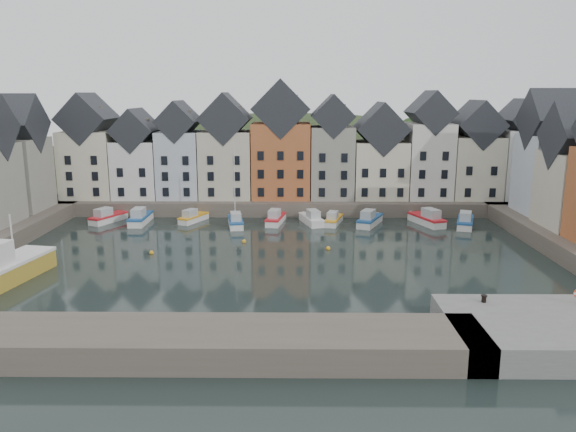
{
  "coord_description": "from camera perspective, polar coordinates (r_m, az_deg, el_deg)",
  "views": [
    {
      "loc": [
        1.98,
        -57.55,
        17.7
      ],
      "look_at": [
        1.34,
        6.0,
        3.75
      ],
      "focal_mm": 35.0,
      "sensor_mm": 36.0,
      "label": 1
    }
  ],
  "objects": [
    {
      "name": "far_terrace",
      "position": [
        86.01,
        1.4,
        6.49
      ],
      "size": [
        72.37,
        8.16,
        17.78
      ],
      "color": "beige",
      "rests_on": "far_quay"
    },
    {
      "name": "boat_b",
      "position": [
        80.34,
        -14.78,
        -0.21
      ],
      "size": [
        2.05,
        6.6,
        2.53
      ],
      "rotation": [
        0.0,
        0.0,
        -0.0
      ],
      "color": "silver",
      "rests_on": "ground"
    },
    {
      "name": "boat_e",
      "position": [
        77.66,
        -1.28,
        -0.28
      ],
      "size": [
        2.86,
        6.26,
        2.31
      ],
      "rotation": [
        0.0,
        0.0,
        -0.17
      ],
      "color": "silver",
      "rests_on": "ground"
    },
    {
      "name": "boat_c",
      "position": [
        79.79,
        -9.64,
        -0.16
      ],
      "size": [
        3.8,
        5.63,
        2.08
      ],
      "rotation": [
        0.0,
        0.0,
        -0.43
      ],
      "color": "silver",
      "rests_on": "ground"
    },
    {
      "name": "near_quay",
      "position": [
        45.71,
        26.98,
        -10.47
      ],
      "size": [
        18.0,
        10.0,
        2.0
      ],
      "primitive_type": "cube",
      "color": "#60605E",
      "rests_on": "ground"
    },
    {
      "name": "boat_a",
      "position": [
        82.41,
        -17.87,
        -0.14
      ],
      "size": [
        4.28,
        6.31,
        2.33
      ],
      "rotation": [
        0.0,
        0.0,
        -0.44
      ],
      "color": "silver",
      "rests_on": "ground"
    },
    {
      "name": "boat_j",
      "position": [
        79.36,
        17.56,
        -0.56
      ],
      "size": [
        3.9,
        6.67,
        2.45
      ],
      "rotation": [
        0.0,
        0.0,
        -0.32
      ],
      "color": "silver",
      "rests_on": "ground"
    },
    {
      "name": "mooring_bollard",
      "position": [
        46.0,
        19.29,
        -7.9
      ],
      "size": [
        0.48,
        0.48,
        0.56
      ],
      "color": "black",
      "rests_on": "near_quay"
    },
    {
      "name": "boat_h",
      "position": [
        77.44,
        8.27,
        -0.41
      ],
      "size": [
        4.44,
        6.7,
        2.47
      ],
      "rotation": [
        0.0,
        0.0,
        -0.42
      ],
      "color": "silver",
      "rests_on": "ground"
    },
    {
      "name": "boat_g",
      "position": [
        77.56,
        4.64,
        -0.39
      ],
      "size": [
        3.09,
        5.66,
        2.08
      ],
      "rotation": [
        0.0,
        0.0,
        -0.27
      ],
      "color": "silver",
      "rests_on": "ground"
    },
    {
      "name": "ground",
      "position": [
        60.24,
        -1.34,
        -4.71
      ],
      "size": [
        260.0,
        260.0,
        0.0
      ],
      "primitive_type": "plane",
      "color": "black",
      "rests_on": "ground"
    },
    {
      "name": "boat_i",
      "position": [
        79.36,
        13.98,
        -0.31
      ],
      "size": [
        4.26,
        7.03,
        2.58
      ],
      "rotation": [
        0.0,
        0.0,
        0.35
      ],
      "color": "silver",
      "rests_on": "ground"
    },
    {
      "name": "boat_d",
      "position": [
        76.31,
        -5.35,
        -0.52
      ],
      "size": [
        2.77,
        6.13,
        11.3
      ],
      "rotation": [
        0.0,
        0.0,
        0.16
      ],
      "color": "silver",
      "rests_on": "ground"
    },
    {
      "name": "near_wall",
      "position": [
        41.06,
        -16.83,
        -12.18
      ],
      "size": [
        50.0,
        6.0,
        2.0
      ],
      "primitive_type": "cube",
      "color": "#50473D",
      "rests_on": "ground"
    },
    {
      "name": "boat_f",
      "position": [
        77.51,
        2.41,
        -0.31
      ],
      "size": [
        3.48,
        6.33,
        2.32
      ],
      "rotation": [
        0.0,
        0.0,
        0.28
      ],
      "color": "silver",
      "rests_on": "ground"
    },
    {
      "name": "far_quay",
      "position": [
        89.15,
        -0.71,
        1.58
      ],
      "size": [
        90.0,
        16.0,
        2.0
      ],
      "primitive_type": "cube",
      "color": "#50473D",
      "rests_on": "ground"
    },
    {
      "name": "mooring_buoys",
      "position": [
        65.56,
        -4.69,
        -3.19
      ],
      "size": [
        20.5,
        5.5,
        0.5
      ],
      "color": "orange",
      "rests_on": "ground"
    },
    {
      "name": "hillside",
      "position": [
        119.03,
        -0.4,
        -5.05
      ],
      "size": [
        153.6,
        70.4,
        64.0
      ],
      "color": "#222D16",
      "rests_on": "ground"
    }
  ]
}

